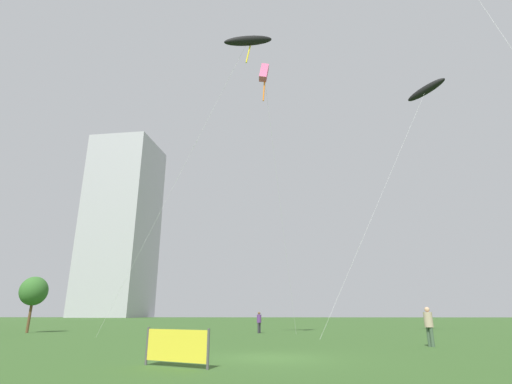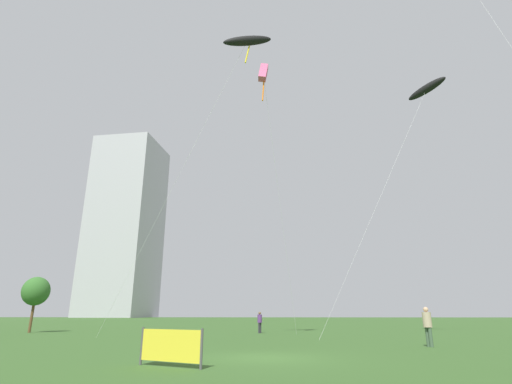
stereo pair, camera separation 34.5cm
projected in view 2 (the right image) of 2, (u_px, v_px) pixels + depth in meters
ground at (267, 358)px, 14.09m from camera, size 280.00×280.00×0.00m
person_standing_0 at (260, 321)px, 31.89m from camera, size 0.37×0.37×1.68m
person_standing_1 at (427, 324)px, 18.99m from camera, size 0.42×0.42×1.87m
kite_flying_1 at (263, 74)px, 28.80m from camera, size 2.69×7.58×19.52m
kite_flying_2 at (426, 89)px, 31.42m from camera, size 11.32×3.95×19.69m
kite_flying_3 at (247, 41)px, 28.50m from camera, size 12.32×4.46×21.67m
park_tree_0 at (36, 291)px, 33.38m from camera, size 2.26×2.26×4.61m
distant_highrise_0 at (126, 226)px, 156.10m from camera, size 25.80×27.19×70.49m
event_banner at (170, 346)px, 11.96m from camera, size 2.21×1.08×1.14m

